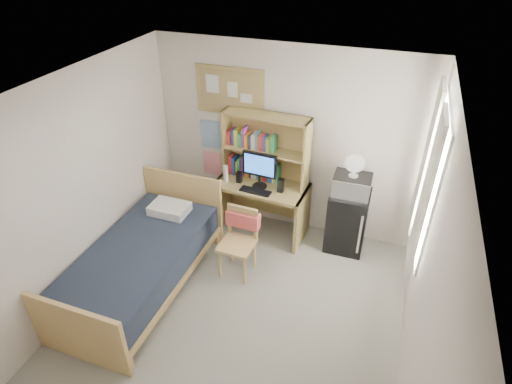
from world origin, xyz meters
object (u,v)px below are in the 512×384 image
(bed, at_px, (141,267))
(speaker_right, at_px, (281,185))
(bulletin_board, at_px, (230,91))
(mini_fridge, at_px, (347,220))
(speaker_left, at_px, (239,177))
(desk, at_px, (261,208))
(desk_fan, at_px, (355,166))
(monitor, at_px, (260,170))
(microwave, at_px, (352,185))
(desk_chair, at_px, (237,244))

(bed, relative_size, speaker_right, 11.78)
(bulletin_board, bearing_deg, mini_fridge, -8.36)
(bulletin_board, distance_m, speaker_left, 1.14)
(mini_fridge, xyz_separation_m, bed, (-2.19, -1.58, -0.13))
(bulletin_board, distance_m, speaker_right, 1.40)
(desk, height_order, speaker_right, speaker_right)
(speaker_left, bearing_deg, desk, 11.31)
(desk, xyz_separation_m, desk_fan, (1.19, 0.04, 0.88))
(mini_fridge, relative_size, speaker_left, 5.38)
(bulletin_board, bearing_deg, bed, -103.87)
(monitor, distance_m, microwave, 1.20)
(microwave, xyz_separation_m, desk_fan, (0.00, 0.00, 0.28))
(speaker_right, relative_size, microwave, 0.40)
(bed, height_order, microwave, microwave)
(desk_chair, height_order, mini_fridge, desk_chair)
(bulletin_board, height_order, speaker_right, bulletin_board)
(desk_chair, bearing_deg, mini_fridge, 41.54)
(desk_chair, xyz_separation_m, speaker_left, (-0.30, 0.87, 0.41))
(speaker_right, bearing_deg, mini_fridge, 12.79)
(speaker_left, height_order, desk_fan, desk_fan)
(speaker_right, bearing_deg, monitor, -180.00)
(speaker_left, bearing_deg, mini_fridge, 7.70)
(monitor, height_order, microwave, monitor)
(bulletin_board, relative_size, bed, 0.43)
(bulletin_board, bearing_deg, desk_fan, -9.00)
(speaker_left, distance_m, speaker_right, 0.60)
(desk, xyz_separation_m, monitor, (-0.00, -0.06, 0.64))
(bed, bearing_deg, microwave, 36.16)
(mini_fridge, distance_m, speaker_right, 1.01)
(mini_fridge, bearing_deg, monitor, -174.75)
(mini_fridge, bearing_deg, bed, -144.75)
(desk, bearing_deg, desk_chair, -86.37)
(desk_chair, xyz_separation_m, microwave, (1.19, 0.95, 0.54))
(speaker_right, distance_m, microwave, 0.91)
(desk_chair, xyz_separation_m, speaker_right, (0.30, 0.83, 0.43))
(microwave, bearing_deg, desk, -178.55)
(desk_fan, bearing_deg, bed, -145.09)
(speaker_left, bearing_deg, desk_chair, -67.20)
(desk_chair, height_order, bed, desk_chair)
(desk_chair, height_order, speaker_left, speaker_left)
(mini_fridge, height_order, monitor, monitor)
(desk, relative_size, bed, 0.57)
(speaker_right, distance_m, desk_fan, 0.99)
(bulletin_board, xyz_separation_m, desk, (0.55, -0.32, -1.53))
(bed, xyz_separation_m, microwave, (2.19, 1.56, 0.69))
(desk_chair, relative_size, speaker_right, 4.84)
(speaker_left, xyz_separation_m, microwave, (1.49, 0.08, 0.13))
(speaker_left, distance_m, microwave, 1.50)
(bed, xyz_separation_m, desk_fan, (2.19, 1.56, 0.97))
(desk_chair, relative_size, monitor, 1.79)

